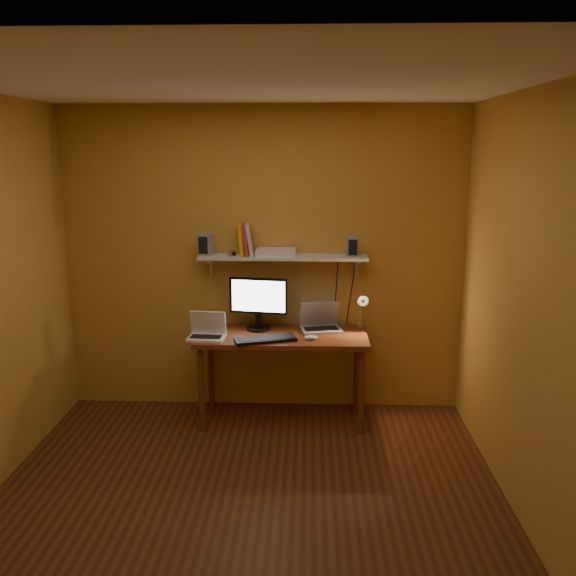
{
  "coord_description": "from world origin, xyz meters",
  "views": [
    {
      "loc": [
        0.4,
        -3.51,
        2.24
      ],
      "look_at": [
        0.23,
        1.18,
        1.17
      ],
      "focal_mm": 38.0,
      "sensor_mm": 36.0,
      "label": 1
    }
  ],
  "objects_px": {
    "mouse": "(311,337)",
    "router": "(276,252)",
    "speaker_left": "(206,244)",
    "desk": "(282,344)",
    "laptop": "(320,322)",
    "netbook": "(207,331)",
    "shelf_camera": "(234,253)",
    "desk_lamp": "(362,307)",
    "speaker_right": "(352,246)",
    "keyboard": "(265,339)",
    "wall_shelf": "(283,257)",
    "monitor": "(258,301)"
  },
  "relations": [
    {
      "from": "keyboard",
      "to": "shelf_camera",
      "type": "relative_size",
      "value": 5.06
    },
    {
      "from": "desk",
      "to": "laptop",
      "type": "height_order",
      "value": "laptop"
    },
    {
      "from": "wall_shelf",
      "to": "speaker_right",
      "type": "relative_size",
      "value": 8.66
    },
    {
      "from": "shelf_camera",
      "to": "wall_shelf",
      "type": "bearing_deg",
      "value": 10.07
    },
    {
      "from": "desk",
      "to": "keyboard",
      "type": "distance_m",
      "value": 0.24
    },
    {
      "from": "wall_shelf",
      "to": "shelf_camera",
      "type": "xyz_separation_m",
      "value": [
        -0.4,
        -0.07,
        0.04
      ]
    },
    {
      "from": "desk_lamp",
      "to": "shelf_camera",
      "type": "relative_size",
      "value": 3.91
    },
    {
      "from": "speaker_left",
      "to": "laptop",
      "type": "bearing_deg",
      "value": 15.06
    },
    {
      "from": "netbook",
      "to": "speaker_right",
      "type": "xyz_separation_m",
      "value": [
        1.17,
        0.3,
        0.65
      ]
    },
    {
      "from": "keyboard",
      "to": "speaker_right",
      "type": "distance_m",
      "value": 1.05
    },
    {
      "from": "laptop",
      "to": "netbook",
      "type": "distance_m",
      "value": 0.95
    },
    {
      "from": "shelf_camera",
      "to": "desk",
      "type": "bearing_deg",
      "value": -16.89
    },
    {
      "from": "keyboard",
      "to": "desk_lamp",
      "type": "height_order",
      "value": "desk_lamp"
    },
    {
      "from": "desk_lamp",
      "to": "router",
      "type": "relative_size",
      "value": 1.15
    },
    {
      "from": "wall_shelf",
      "to": "speaker_left",
      "type": "relative_size",
      "value": 7.73
    },
    {
      "from": "desk",
      "to": "laptop",
      "type": "xyz_separation_m",
      "value": [
        0.32,
        0.14,
        0.15
      ]
    },
    {
      "from": "shelf_camera",
      "to": "router",
      "type": "height_order",
      "value": "same"
    },
    {
      "from": "desk_lamp",
      "to": "speaker_right",
      "type": "relative_size",
      "value": 2.32
    },
    {
      "from": "monitor",
      "to": "speaker_left",
      "type": "height_order",
      "value": "speaker_left"
    },
    {
      "from": "laptop",
      "to": "mouse",
      "type": "height_order",
      "value": "laptop"
    },
    {
      "from": "desk",
      "to": "desk_lamp",
      "type": "xyz_separation_m",
      "value": [
        0.66,
        0.13,
        0.29
      ]
    },
    {
      "from": "keyboard",
      "to": "speaker_right",
      "type": "bearing_deg",
      "value": 10.65
    },
    {
      "from": "monitor",
      "to": "mouse",
      "type": "bearing_deg",
      "value": -22.55
    },
    {
      "from": "mouse",
      "to": "speaker_left",
      "type": "height_order",
      "value": "speaker_left"
    },
    {
      "from": "mouse",
      "to": "router",
      "type": "relative_size",
      "value": 0.32
    },
    {
      "from": "speaker_left",
      "to": "shelf_camera",
      "type": "height_order",
      "value": "speaker_left"
    },
    {
      "from": "desk_lamp",
      "to": "router",
      "type": "xyz_separation_m",
      "value": [
        -0.72,
        0.07,
        0.44
      ]
    },
    {
      "from": "mouse",
      "to": "shelf_camera",
      "type": "height_order",
      "value": "shelf_camera"
    },
    {
      "from": "wall_shelf",
      "to": "speaker_right",
      "type": "xyz_separation_m",
      "value": [
        0.57,
        -0.01,
        0.1
      ]
    },
    {
      "from": "desk",
      "to": "mouse",
      "type": "xyz_separation_m",
      "value": [
        0.24,
        -0.13,
        0.1
      ]
    },
    {
      "from": "speaker_right",
      "to": "shelf_camera",
      "type": "xyz_separation_m",
      "value": [
        -0.97,
        -0.06,
        -0.05
      ]
    },
    {
      "from": "speaker_left",
      "to": "monitor",
      "type": "bearing_deg",
      "value": 10.95
    },
    {
      "from": "monitor",
      "to": "desk_lamp",
      "type": "xyz_separation_m",
      "value": [
        0.87,
        -0.01,
        -0.04
      ]
    },
    {
      "from": "speaker_left",
      "to": "desk",
      "type": "bearing_deg",
      "value": 1.4
    },
    {
      "from": "monitor",
      "to": "router",
      "type": "bearing_deg",
      "value": 31.8
    },
    {
      "from": "mouse",
      "to": "desk_lamp",
      "type": "height_order",
      "value": "desk_lamp"
    },
    {
      "from": "desk_lamp",
      "to": "netbook",
      "type": "bearing_deg",
      "value": -169.11
    },
    {
      "from": "speaker_right",
      "to": "router",
      "type": "bearing_deg",
      "value": 173.21
    },
    {
      "from": "shelf_camera",
      "to": "router",
      "type": "relative_size",
      "value": 0.29
    },
    {
      "from": "wall_shelf",
      "to": "shelf_camera",
      "type": "height_order",
      "value": "shelf_camera"
    },
    {
      "from": "router",
      "to": "desk",
      "type": "bearing_deg",
      "value": -73.75
    },
    {
      "from": "wall_shelf",
      "to": "speaker_left",
      "type": "height_order",
      "value": "speaker_left"
    },
    {
      "from": "laptop",
      "to": "speaker_right",
      "type": "bearing_deg",
      "value": -3.37
    },
    {
      "from": "netbook",
      "to": "laptop",
      "type": "bearing_deg",
      "value": 20.08
    },
    {
      "from": "desk",
      "to": "keyboard",
      "type": "xyz_separation_m",
      "value": [
        -0.12,
        -0.18,
        0.1
      ]
    },
    {
      "from": "shelf_camera",
      "to": "router",
      "type": "distance_m",
      "value": 0.35
    },
    {
      "from": "speaker_right",
      "to": "keyboard",
      "type": "bearing_deg",
      "value": -157.72
    },
    {
      "from": "desk",
      "to": "router",
      "type": "relative_size",
      "value": 4.29
    },
    {
      "from": "shelf_camera",
      "to": "mouse",
      "type": "bearing_deg",
      "value": -21.8
    },
    {
      "from": "mouse",
      "to": "desk_lamp",
      "type": "bearing_deg",
      "value": 21.08
    }
  ]
}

